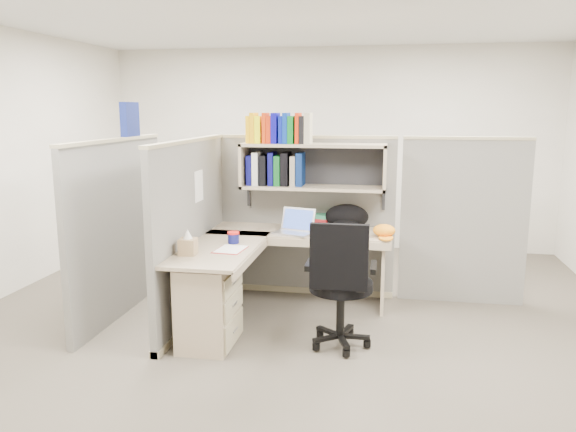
% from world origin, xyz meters
% --- Properties ---
extents(ground, '(6.00, 6.00, 0.00)m').
position_xyz_m(ground, '(0.00, 0.00, 0.00)').
color(ground, '#3C362F').
rests_on(ground, ground).
extents(room_shell, '(6.00, 6.00, 6.00)m').
position_xyz_m(room_shell, '(0.00, 0.00, 1.62)').
color(room_shell, beige).
rests_on(room_shell, ground).
extents(cubicle, '(3.79, 1.84, 1.95)m').
position_xyz_m(cubicle, '(-0.37, 0.45, 0.91)').
color(cubicle, slate).
rests_on(cubicle, ground).
extents(desk, '(1.74, 1.75, 0.73)m').
position_xyz_m(desk, '(-0.41, -0.29, 0.44)').
color(desk, tan).
rests_on(desk, ground).
extents(laptop, '(0.42, 0.42, 0.24)m').
position_xyz_m(laptop, '(-0.05, 0.41, 0.85)').
color(laptop, '#B8B8BD').
rests_on(laptop, desk).
extents(backpack, '(0.50, 0.44, 0.25)m').
position_xyz_m(backpack, '(0.43, 0.67, 0.85)').
color(backpack, black).
rests_on(backpack, desk).
extents(orange_cap, '(0.24, 0.27, 0.11)m').
position_xyz_m(orange_cap, '(0.80, 0.46, 0.79)').
color(orange_cap, orange).
rests_on(orange_cap, desk).
extents(snack_canister, '(0.10, 0.10, 0.10)m').
position_xyz_m(snack_canister, '(-0.50, -0.04, 0.78)').
color(snack_canister, '#0E1152').
rests_on(snack_canister, desk).
extents(tissue_box, '(0.14, 0.14, 0.21)m').
position_xyz_m(tissue_box, '(-0.75, -0.49, 0.83)').
color(tissue_box, tan).
rests_on(tissue_box, desk).
extents(mouse, '(0.10, 0.08, 0.03)m').
position_xyz_m(mouse, '(0.24, 0.38, 0.75)').
color(mouse, '#7D92B1').
rests_on(mouse, desk).
extents(paper_cup, '(0.08, 0.08, 0.09)m').
position_xyz_m(paper_cup, '(0.03, 0.73, 0.77)').
color(paper_cup, white).
rests_on(paper_cup, desk).
extents(book_stack, '(0.24, 0.29, 0.12)m').
position_xyz_m(book_stack, '(0.18, 0.83, 0.79)').
color(book_stack, gray).
rests_on(book_stack, desk).
extents(loose_paper, '(0.24, 0.30, 0.00)m').
position_xyz_m(loose_paper, '(-0.46, -0.26, 0.73)').
color(loose_paper, silver).
rests_on(loose_paper, desk).
extents(task_chair, '(0.55, 0.51, 1.06)m').
position_xyz_m(task_chair, '(0.48, -0.45, 0.37)').
color(task_chair, black).
rests_on(task_chair, ground).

